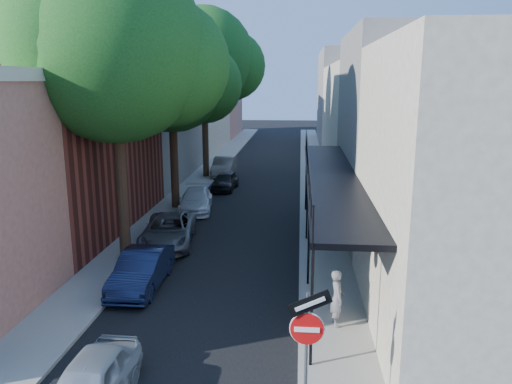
% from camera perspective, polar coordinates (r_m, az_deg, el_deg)
% --- Properties ---
extents(road_surface, '(6.00, 64.00, 0.01)m').
position_cam_1_polar(road_surface, '(38.80, 0.65, 2.42)').
color(road_surface, black).
rests_on(road_surface, ground).
extents(sidewalk_left, '(2.00, 64.00, 0.12)m').
position_cam_1_polar(sidewalk_left, '(39.30, -5.18, 2.59)').
color(sidewalk_left, gray).
rests_on(sidewalk_left, ground).
extents(sidewalk_right, '(2.00, 64.00, 0.12)m').
position_cam_1_polar(sidewalk_right, '(38.69, 6.57, 2.40)').
color(sidewalk_right, gray).
rests_on(sidewalk_right, ground).
extents(buildings_left, '(10.10, 59.10, 12.00)m').
position_cam_1_polar(buildings_left, '(38.86, -13.48, 9.43)').
color(buildings_left, tan).
rests_on(buildings_left, ground).
extents(buildings_right, '(9.80, 55.00, 10.00)m').
position_cam_1_polar(buildings_right, '(38.12, 14.36, 8.55)').
color(buildings_right, beige).
rests_on(buildings_right, ground).
extents(sign_post, '(0.89, 0.17, 2.99)m').
position_cam_1_polar(sign_post, '(10.28, 5.87, -15.85)').
color(sign_post, '#595B60').
rests_on(sign_post, ground).
extents(oak_near, '(7.48, 6.80, 11.42)m').
position_cam_1_polar(oak_near, '(19.40, -14.42, 15.10)').
color(oak_near, black).
rests_on(oak_near, ground).
extents(oak_mid, '(6.60, 6.00, 10.20)m').
position_cam_1_polar(oak_mid, '(27.05, -8.75, 12.82)').
color(oak_mid, black).
rests_on(oak_mid, ground).
extents(oak_far, '(7.70, 7.00, 11.90)m').
position_cam_1_polar(oak_far, '(35.91, -5.20, 14.77)').
color(oak_far, black).
rests_on(oak_far, ground).
extents(parked_car_a, '(1.49, 3.46, 1.17)m').
position_cam_1_polar(parked_car_a, '(11.96, -18.45, -20.11)').
color(parked_car_a, '#959FA5').
rests_on(parked_car_a, ground).
extents(parked_car_b, '(1.37, 3.89, 1.28)m').
position_cam_1_polar(parked_car_b, '(17.54, -12.94, -8.68)').
color(parked_car_b, '#121A38').
rests_on(parked_car_b, ground).
extents(parked_car_c, '(2.63, 4.76, 1.26)m').
position_cam_1_polar(parked_car_c, '(21.70, -9.99, -4.38)').
color(parked_car_c, '#58595F').
rests_on(parked_car_c, ground).
extents(parked_car_d, '(2.18, 4.25, 1.18)m').
position_cam_1_polar(parked_car_d, '(27.08, -6.88, -0.93)').
color(parked_car_d, white).
rests_on(parked_car_d, ground).
extents(parked_car_e, '(1.58, 3.49, 1.16)m').
position_cam_1_polar(parked_car_e, '(32.12, -3.56, 1.28)').
color(parked_car_e, black).
rests_on(parked_car_e, ground).
extents(parked_car_f, '(1.50, 4.19, 1.37)m').
position_cam_1_polar(parked_car_f, '(36.74, -3.68, 2.90)').
color(parked_car_f, gray).
rests_on(parked_car_f, ground).
extents(pedestrian, '(0.47, 0.65, 1.65)m').
position_cam_1_polar(pedestrian, '(14.51, 9.23, -11.87)').
color(pedestrian, slate).
rests_on(pedestrian, sidewalk_right).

